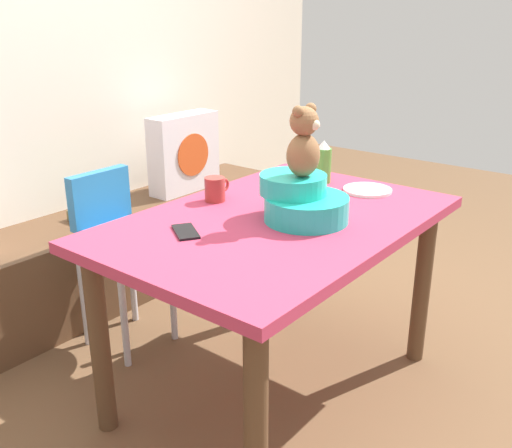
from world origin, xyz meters
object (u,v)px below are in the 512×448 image
Objects in this scene: dinner_plate_near at (367,190)px; dinner_plate_far at (289,190)px; infant_seat_teal at (302,200)px; teddy_bear at (304,143)px; coffee_mug at (216,189)px; cell_phone at (186,232)px; pillow_floral_right at (184,153)px; ketchup_bottle at (323,163)px; book_stack at (92,213)px; highchair at (121,236)px; dining_table at (277,244)px.

dinner_plate_near and dinner_plate_far have the same top height.
teddy_bear is at bearing -90.00° from infant_seat_teal.
coffee_mug is 0.36m from cell_phone.
dinner_plate_far is at bearing 42.81° from infant_seat_teal.
dinner_plate_far is (-0.40, -1.01, 0.07)m from pillow_floral_right.
infant_seat_teal is 1.65× the size of dinner_plate_near.
ketchup_bottle reaches higher than coffee_mug.
pillow_floral_right reaches higher than book_stack.
book_stack is 1.39× the size of cell_phone.
teddy_bear is at bearing -79.35° from highchair.
dinner_plate_near is (0.45, -1.29, 0.26)m from book_stack.
book_stack is 0.93m from coffee_mug.
book_stack is 1.13m from cell_phone.
dining_table reaches higher than book_stack.
pillow_floral_right is 1.33× the size of infant_seat_teal.
pillow_floral_right reaches higher than dinner_plate_near.
ketchup_bottle reaches higher than infant_seat_teal.
ketchup_bottle reaches higher than dinner_plate_far.
infant_seat_teal is (0.16, -0.83, 0.29)m from highchair.
dinner_plate_near is (-0.20, -1.27, 0.07)m from pillow_floral_right.
coffee_mug reaches higher than dinner_plate_near.
dinner_plate_far is (0.25, -1.03, 0.26)m from book_stack.
highchair is 0.90m from infant_seat_teal.
dinner_plate_near is at bearing -52.15° from dinner_plate_far.
dining_table is 5.24× the size of teddy_bear.
dinner_plate_far is 0.61m from cell_phone.
dining_table is at bearing 111.38° from teddy_bear.
cell_phone is at bearing -134.57° from pillow_floral_right.
pillow_floral_right is 1.09m from dinner_plate_far.
dining_table is at bearing -120.35° from pillow_floral_right.
infant_seat_teal is at bearing -79.34° from highchair.
dining_table is at bearing -90.98° from coffee_mug.
cell_phone is (-0.32, 0.15, 0.11)m from dining_table.
teddy_bear is 0.50m from cell_phone.
cell_phone is (-0.35, 0.23, -0.27)m from teddy_bear.
highchair is (-0.81, -0.42, -0.16)m from pillow_floral_right.
dining_table is 0.34m from coffee_mug.
coffee_mug is (0.13, -0.45, 0.27)m from highchair.
pillow_floral_right is 0.67m from book_stack.
highchair is at bearing 100.65° from teddy_bear.
dinner_plate_far is (-0.20, 0.26, 0.00)m from dinner_plate_near.
highchair is at bearing 100.66° from infant_seat_teal.
pillow_floral_right is 1.45m from teddy_bear.
dinner_plate_near is (0.45, -0.02, -0.07)m from infant_seat_teal.
pillow_floral_right is at bearing 62.48° from infant_seat_teal.
teddy_bear is 1.25× the size of dinner_plate_near.
infant_seat_teal is 0.21m from teddy_bear.
cell_phone is (-1.00, -1.02, 0.06)m from pillow_floral_right.
teddy_bear is (0.03, -0.08, 0.38)m from dining_table.
highchair is 1.08m from dinner_plate_near.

